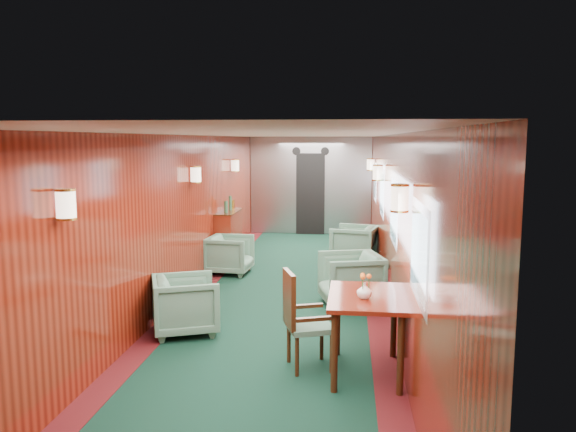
# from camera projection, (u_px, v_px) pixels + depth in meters

# --- Properties ---
(room) EXTENTS (12.00, 12.10, 2.40)m
(room) POSITION_uv_depth(u_px,v_px,m) (283.00, 189.00, 7.97)
(room) COLOR black
(room) RESTS_ON ground
(bulkhead) EXTENTS (2.98, 0.17, 2.39)m
(bulkhead) POSITION_uv_depth(u_px,v_px,m) (311.00, 186.00, 13.86)
(bulkhead) COLOR #9FA1A6
(bulkhead) RESTS_ON ground
(windows_right) EXTENTS (0.02, 8.60, 0.80)m
(windows_right) POSITION_uv_depth(u_px,v_px,m) (387.00, 201.00, 8.08)
(windows_right) COLOR silver
(windows_right) RESTS_ON ground
(wall_sconces) EXTENTS (2.97, 7.97, 0.25)m
(wall_sconces) POSITION_uv_depth(u_px,v_px,m) (287.00, 176.00, 8.51)
(wall_sconces) COLOR beige
(wall_sconces) RESTS_ON ground
(dining_table) EXTENTS (0.76, 1.08, 0.81)m
(dining_table) POSITION_uv_depth(u_px,v_px,m) (367.00, 308.00, 5.56)
(dining_table) COLOR maroon
(dining_table) RESTS_ON ground
(side_chair) EXTENTS (0.57, 0.59, 1.02)m
(side_chair) POSITION_uv_depth(u_px,v_px,m) (301.00, 316.00, 5.69)
(side_chair) COLOR #204B3B
(side_chair) RESTS_ON ground
(credenza) EXTENTS (0.34, 1.10, 1.26)m
(credenza) POSITION_uv_depth(u_px,v_px,m) (228.00, 236.00, 10.73)
(credenza) COLOR maroon
(credenza) RESTS_ON ground
(flower_vase) EXTENTS (0.19, 0.19, 0.15)m
(flower_vase) POSITION_uv_depth(u_px,v_px,m) (365.00, 291.00, 5.42)
(flower_vase) COLOR white
(flower_vase) RESTS_ON dining_table
(armchair_left_near) EXTENTS (0.99, 0.97, 0.70)m
(armchair_left_near) POSITION_uv_depth(u_px,v_px,m) (186.00, 305.00, 6.79)
(armchair_left_near) COLOR #204B3B
(armchair_left_near) RESTS_ON ground
(armchair_left_far) EXTENTS (0.79, 0.78, 0.67)m
(armchair_left_far) POSITION_uv_depth(u_px,v_px,m) (230.00, 255.00, 9.81)
(armchair_left_far) COLOR #204B3B
(armchair_left_far) RESTS_ON ground
(armchair_right_near) EXTENTS (1.00, 0.99, 0.75)m
(armchair_right_near) POSITION_uv_depth(u_px,v_px,m) (351.00, 279.00, 7.91)
(armchair_right_near) COLOR #204B3B
(armchair_right_near) RESTS_ON ground
(armchair_right_far) EXTENTS (0.97, 0.95, 0.73)m
(armchair_right_far) POSITION_uv_depth(u_px,v_px,m) (354.00, 245.00, 10.57)
(armchair_right_far) COLOR #204B3B
(armchair_right_far) RESTS_ON ground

